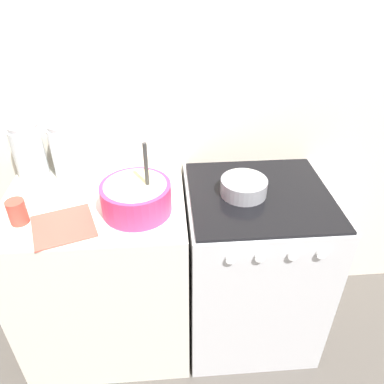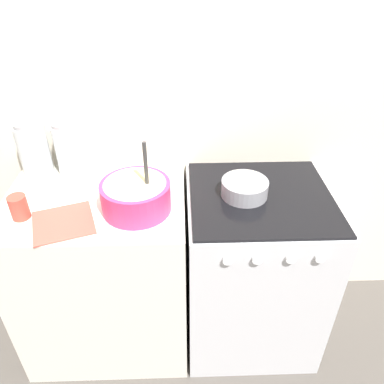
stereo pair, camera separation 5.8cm
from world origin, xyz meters
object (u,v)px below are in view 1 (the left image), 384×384
(storage_jar_left, at_px, (30,156))
(tin_can, at_px, (17,212))
(stove, at_px, (251,266))
(storage_jar_middle, at_px, (68,155))
(mixing_bowl, at_px, (136,196))
(baking_pan, at_px, (244,186))

(storage_jar_left, relative_size, tin_can, 2.64)
(stove, bearing_deg, storage_jar_middle, 165.90)
(stove, height_order, mixing_bowl, mixing_bowl)
(storage_jar_middle, xyz_separation_m, tin_can, (-0.14, -0.34, -0.06))
(storage_jar_left, relative_size, storage_jar_middle, 1.01)
(stove, xyz_separation_m, storage_jar_left, (-1.02, 0.21, 0.56))
(tin_can, bearing_deg, mixing_bowl, 5.06)
(baking_pan, height_order, storage_jar_left, storage_jar_left)
(mixing_bowl, xyz_separation_m, baking_pan, (0.46, 0.09, -0.03))
(mixing_bowl, bearing_deg, storage_jar_left, 148.63)
(mixing_bowl, height_order, storage_jar_left, mixing_bowl)
(baking_pan, bearing_deg, mixing_bowl, -169.23)
(stove, distance_m, baking_pan, 0.49)
(stove, height_order, storage_jar_left, storage_jar_left)
(mixing_bowl, bearing_deg, storage_jar_middle, 137.19)
(stove, relative_size, tin_can, 8.97)
(mixing_bowl, height_order, tin_can, mixing_bowl)
(storage_jar_left, bearing_deg, stove, -11.87)
(stove, bearing_deg, mixing_bowl, -171.16)
(mixing_bowl, bearing_deg, baking_pan, 10.77)
(stove, height_order, baking_pan, baking_pan)
(stove, distance_m, storage_jar_left, 1.18)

